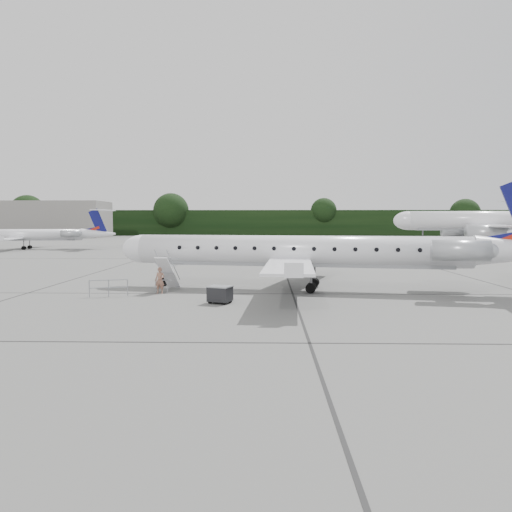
# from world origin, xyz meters

# --- Properties ---
(ground) EXTENTS (320.00, 320.00, 0.00)m
(ground) POSITION_xyz_m (0.00, 0.00, 0.00)
(ground) COLOR slate
(ground) RESTS_ON ground
(treeline) EXTENTS (260.00, 4.00, 8.00)m
(treeline) POSITION_xyz_m (0.00, 130.00, 4.00)
(treeline) COLOR black
(treeline) RESTS_ON ground
(terminal_building) EXTENTS (40.00, 14.00, 10.00)m
(terminal_building) POSITION_xyz_m (-70.00, 110.00, 5.00)
(terminal_building) COLOR slate
(terminal_building) RESTS_ON ground
(main_regional_jet) EXTENTS (30.84, 24.58, 7.11)m
(main_regional_jet) POSITION_xyz_m (-2.71, 4.70, 3.55)
(main_regional_jet) COLOR white
(main_regional_jet) RESTS_ON ground
(airstair) EXTENTS (1.25, 2.42, 2.23)m
(airstair) POSITION_xyz_m (-11.18, 4.00, 1.11)
(airstair) COLOR white
(airstair) RESTS_ON ground
(passenger) EXTENTS (0.64, 0.46, 1.64)m
(passenger) POSITION_xyz_m (-11.41, 2.72, 0.82)
(passenger) COLOR #855A49
(passenger) RESTS_ON ground
(safety_railing) EXTENTS (2.15, 0.61, 1.00)m
(safety_railing) POSITION_xyz_m (-14.20, 1.34, 0.50)
(safety_railing) COLOR gray
(safety_railing) RESTS_ON ground
(baggage_cart) EXTENTS (1.43, 1.30, 1.02)m
(baggage_cart) POSITION_xyz_m (-7.31, -0.93, 0.51)
(baggage_cart) COLOR black
(baggage_cart) RESTS_ON ground
(bg_narrowbody) EXTENTS (36.81, 27.42, 12.74)m
(bg_narrowbody) POSITION_xyz_m (35.64, 65.86, 6.37)
(bg_narrowbody) COLOR white
(bg_narrowbody) RESTS_ON ground
(bg_regional_left) EXTENTS (25.79, 19.42, 6.45)m
(bg_regional_left) POSITION_xyz_m (-44.30, 51.01, 3.23)
(bg_regional_left) COLOR white
(bg_regional_left) RESTS_ON ground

